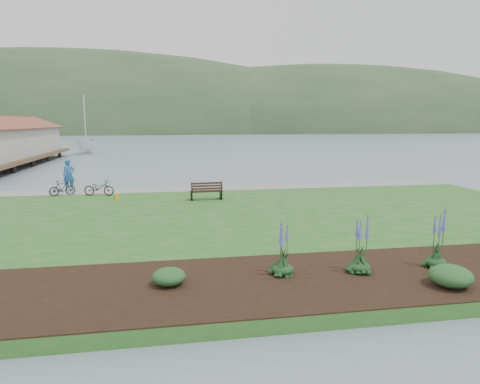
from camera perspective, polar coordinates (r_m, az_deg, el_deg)
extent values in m
plane|color=slate|center=(21.29, -2.79, -3.45)|extent=(600.00, 600.00, 0.00)
cube|color=#295F21|center=(19.31, -2.05, -4.16)|extent=(34.00, 20.00, 0.40)
cube|color=gray|center=(27.95, -4.57, 0.47)|extent=(34.00, 2.20, 0.03)
cube|color=black|center=(12.88, 16.57, -10.50)|extent=(24.00, 4.40, 0.04)
cube|color=black|center=(23.95, -4.54, 0.11)|extent=(1.74, 0.70, 0.05)
cube|color=black|center=(23.59, -4.43, 0.76)|extent=(1.72, 0.26, 0.53)
cube|color=black|center=(23.88, -6.50, -0.54)|extent=(0.10, 0.59, 0.47)
cube|color=black|center=(24.13, -2.57, -0.39)|extent=(0.10, 0.59, 0.47)
imported|color=#215A9A|center=(28.91, -21.87, 2.41)|extent=(0.99, 0.84, 2.32)
imported|color=black|center=(26.50, -18.29, 0.53)|extent=(1.01, 1.88, 0.93)
imported|color=black|center=(27.31, -22.62, 0.48)|extent=(0.95, 1.52, 0.88)
imported|color=silver|center=(68.16, -19.75, 4.83)|extent=(11.08, 11.26, 27.69)
cube|color=orange|center=(25.05, -16.13, -0.58)|extent=(0.28, 0.34, 0.31)
ellipsoid|color=#143818|center=(12.92, 15.65, -9.58)|extent=(0.62, 0.62, 0.31)
cone|color=#4A4CAC|center=(12.67, 15.82, -5.86)|extent=(0.32, 0.32, 1.43)
ellipsoid|color=#143818|center=(14.10, 24.64, -8.49)|extent=(0.62, 0.62, 0.31)
cone|color=#4A4CAC|center=(13.85, 24.91, -4.71)|extent=(0.32, 0.32, 1.61)
ellipsoid|color=#143818|center=(12.32, 5.73, -10.21)|extent=(0.62, 0.62, 0.31)
cone|color=#4A4CAC|center=(12.06, 5.80, -6.31)|extent=(0.32, 0.32, 1.43)
ellipsoid|color=#1E4C21|center=(11.68, -9.45, -11.06)|extent=(0.89, 0.89, 0.44)
ellipsoid|color=#1E4C21|center=(12.69, 26.29, -10.00)|extent=(1.11, 1.11, 0.55)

